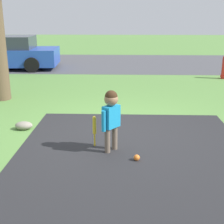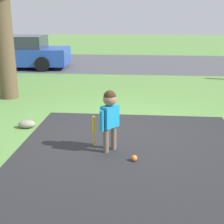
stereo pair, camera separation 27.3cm
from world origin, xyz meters
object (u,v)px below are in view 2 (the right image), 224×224
object	(u,v)px
child	(110,112)
baseball_bat	(94,127)
sports_ball	(134,158)
parked_car	(14,53)

from	to	relation	value
child	baseball_bat	bearing A→B (deg)	97.76
sports_ball	parked_car	bearing A→B (deg)	121.71
child	sports_ball	world-z (taller)	child
baseball_bat	sports_ball	xyz separation A→B (m)	(0.70, -0.53, -0.30)
baseball_bat	sports_ball	world-z (taller)	baseball_bat
baseball_bat	sports_ball	bearing A→B (deg)	-37.04
sports_ball	parked_car	xyz separation A→B (m)	(-5.21, 8.43, 0.58)
sports_ball	baseball_bat	bearing A→B (deg)	142.96
sports_ball	parked_car	world-z (taller)	parked_car
child	sports_ball	distance (m)	0.82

